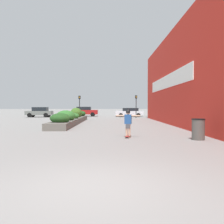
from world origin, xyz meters
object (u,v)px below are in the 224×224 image
at_px(trash_bin, 198,129).
at_px(car_leftmost, 180,112).
at_px(car_rightmost, 129,112).
at_px(traffic_light_left, 79,103).
at_px(skateboard, 128,136).
at_px(car_center_right, 40,112).
at_px(traffic_light_right, 136,102).
at_px(skateboarder, 128,120).
at_px(car_center_left, 85,111).

distance_m(trash_bin, car_leftmost, 28.34).
xyz_separation_m(car_rightmost, traffic_light_left, (-7.38, -4.66, 1.43)).
xyz_separation_m(skateboard, car_center_right, (-11.84, 25.28, 0.74)).
xyz_separation_m(traffic_light_left, traffic_light_right, (8.04, 0.87, 0.05)).
xyz_separation_m(car_leftmost, car_center_right, (-22.14, -1.28, 0.04)).
bearing_deg(skateboard, skateboarder, 96.81).
relative_size(car_center_right, traffic_light_left, 1.26).
height_order(car_rightmost, traffic_light_left, traffic_light_left).
bearing_deg(car_rightmost, car_leftmost, -88.72).
relative_size(car_center_left, car_center_right, 1.06).
relative_size(skateboarder, car_leftmost, 0.33).
relative_size(trash_bin, car_center_right, 0.27).
distance_m(car_rightmost, traffic_light_left, 8.85).
bearing_deg(car_center_left, traffic_light_left, -0.58).
relative_size(skateboard, traffic_light_right, 0.25).
height_order(trash_bin, car_center_right, car_center_right).
height_order(skateboard, skateboarder, skateboarder).
bearing_deg(skateboard, car_rightmost, 99.29).
distance_m(skateboarder, car_center_left, 28.83).
bearing_deg(trash_bin, traffic_light_left, 110.93).
height_order(car_center_right, traffic_light_right, traffic_light_right).
bearing_deg(trash_bin, car_center_right, 120.21).
bearing_deg(car_center_right, skateboarder, -154.90).
relative_size(car_center_left, traffic_light_right, 1.30).
bearing_deg(skateboarder, trash_bin, -1.36).
height_order(car_center_right, traffic_light_left, traffic_light_left).
relative_size(trash_bin, car_leftmost, 0.25).
distance_m(skateboard, traffic_light_right, 22.87).
height_order(car_center_left, car_center_right, car_center_left).
relative_size(car_leftmost, traffic_light_right, 1.30).
xyz_separation_m(skateboarder, car_center_right, (-11.84, 25.28, -0.13)).
bearing_deg(car_leftmost, traffic_light_right, 117.89).
height_order(trash_bin, car_center_left, car_center_left).
bearing_deg(skateboard, car_center_right, 129.03).
distance_m(trash_bin, car_center_left, 30.54).
bearing_deg(car_leftmost, skateboarder, 158.80).
xyz_separation_m(skateboard, traffic_light_left, (-5.24, 21.72, 2.11)).
bearing_deg(skateboard, traffic_light_left, 117.49).
relative_size(skateboard, car_leftmost, 0.19).
xyz_separation_m(trash_bin, traffic_light_right, (-0.62, 23.53, 1.70)).
relative_size(car_leftmost, car_rightmost, 0.95).
bearing_deg(traffic_light_left, car_center_left, 89.42).
bearing_deg(car_center_left, car_rightmost, 74.82).
distance_m(skateboarder, car_rightmost, 26.47).
relative_size(skateboarder, traffic_light_left, 0.44).
height_order(skateboarder, traffic_light_left, traffic_light_left).
xyz_separation_m(car_center_left, traffic_light_right, (7.98, -5.77, 1.39)).
relative_size(skateboarder, car_rightmost, 0.32).
xyz_separation_m(skateboard, car_center_left, (-5.17, 28.36, 0.77)).
distance_m(car_leftmost, car_rightmost, 8.16).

